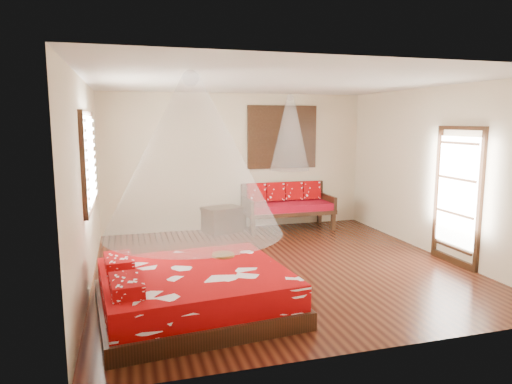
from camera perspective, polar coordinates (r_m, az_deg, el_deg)
room at (r=6.89m, az=2.98°, el=1.89°), size 5.54×5.54×2.84m
bed at (r=5.54m, az=-7.81°, el=-12.16°), size 2.36×2.17×0.65m
daybed at (r=9.57m, az=3.89°, el=-1.48°), size 1.84×0.82×0.96m
storage_chest at (r=9.31m, az=-4.25°, el=-3.42°), size 0.88×0.77×0.51m
shutter_panel at (r=9.73m, az=3.31°, el=6.87°), size 1.52×0.06×1.32m
window_left at (r=6.70m, az=-20.13°, el=3.75°), size 0.10×1.74×1.34m
glazed_door at (r=7.76m, az=23.84°, el=-0.54°), size 0.08×1.02×2.16m
wine_tray at (r=5.97m, az=-4.15°, el=-7.41°), size 0.29×0.29×0.23m
mosquito_net_main at (r=5.20m, az=-7.96°, el=4.55°), size 2.05×2.05×1.80m
mosquito_net_daybed at (r=9.29m, az=4.27°, el=7.38°), size 0.80×0.80×1.50m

